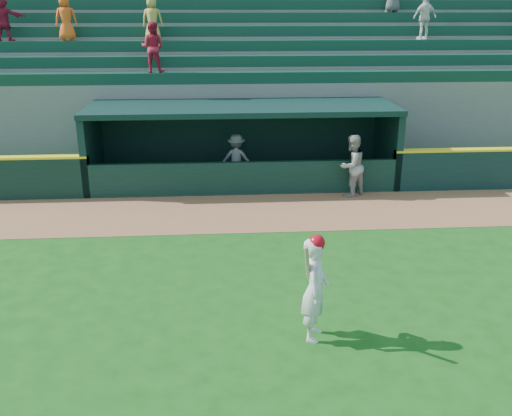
# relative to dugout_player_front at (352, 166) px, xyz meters

# --- Properties ---
(ground) EXTENTS (120.00, 120.00, 0.00)m
(ground) POSITION_rel_dugout_player_front_xyz_m (-3.12, -6.16, -0.91)
(ground) COLOR #154A12
(ground) RESTS_ON ground
(warning_track) EXTENTS (40.00, 3.00, 0.01)m
(warning_track) POSITION_rel_dugout_player_front_xyz_m (-3.12, -1.26, -0.91)
(warning_track) COLOR #8F5B39
(warning_track) RESTS_ON ground
(dugout_player_front) EXTENTS (1.12, 1.07, 1.82)m
(dugout_player_front) POSITION_rel_dugout_player_front_xyz_m (0.00, 0.00, 0.00)
(dugout_player_front) COLOR #9C9C97
(dugout_player_front) RESTS_ON ground
(dugout_player_inside) EXTENTS (1.09, 0.75, 1.55)m
(dugout_player_inside) POSITION_rel_dugout_player_front_xyz_m (-3.30, 1.60, -0.14)
(dugout_player_inside) COLOR gray
(dugout_player_inside) RESTS_ON ground
(dugout) EXTENTS (9.40, 2.80, 2.46)m
(dugout) POSITION_rel_dugout_player_front_xyz_m (-3.12, 1.84, 0.45)
(dugout) COLOR slate
(dugout) RESTS_ON ground
(stands) EXTENTS (34.50, 6.30, 7.58)m
(stands) POSITION_rel_dugout_player_front_xyz_m (-3.14, 6.41, 1.49)
(stands) COLOR slate
(stands) RESTS_ON ground
(batter_at_plate) EXTENTS (0.59, 0.85, 1.88)m
(batter_at_plate) POSITION_rel_dugout_player_front_xyz_m (-2.35, -7.50, 0.02)
(batter_at_plate) COLOR silver
(batter_at_plate) RESTS_ON ground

